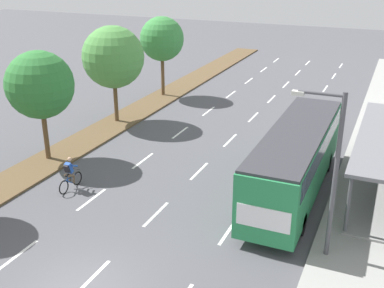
% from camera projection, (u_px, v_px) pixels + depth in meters
% --- Properties ---
extents(median_strip, '(2.60, 52.00, 0.12)m').
position_uv_depth(median_strip, '(146.00, 106.00, 36.88)').
color(median_strip, brown).
rests_on(median_strip, ground).
extents(lane_divider_left, '(0.14, 47.95, 0.01)m').
position_uv_depth(lane_divider_left, '(195.00, 121.00, 33.81)').
color(lane_divider_left, white).
rests_on(lane_divider_left, ground).
extents(lane_divider_center, '(0.14, 47.95, 0.01)m').
position_uv_depth(lane_divider_center, '(242.00, 128.00, 32.51)').
color(lane_divider_center, white).
rests_on(lane_divider_center, ground).
extents(lane_divider_right, '(0.14, 47.95, 0.01)m').
position_uv_depth(lane_divider_right, '(294.00, 135.00, 31.21)').
color(lane_divider_right, white).
rests_on(lane_divider_right, ground).
extents(bus, '(2.54, 11.29, 3.37)m').
position_uv_depth(bus, '(296.00, 155.00, 22.81)').
color(bus, '#28844C').
rests_on(bus, ground).
extents(cyclist, '(0.46, 1.82, 1.71)m').
position_uv_depth(cyclist, '(70.00, 175.00, 23.75)').
color(cyclist, black).
rests_on(cyclist, ground).
extents(median_tree_second, '(3.72, 3.72, 6.16)m').
position_uv_depth(median_tree_second, '(40.00, 85.00, 25.87)').
color(median_tree_second, brown).
rests_on(median_tree_second, median_strip).
extents(median_tree_third, '(4.17, 4.17, 6.56)m').
position_uv_depth(median_tree_third, '(113.00, 57.00, 31.95)').
color(median_tree_third, brown).
rests_on(median_tree_third, median_strip).
extents(median_tree_fourth, '(3.52, 3.52, 6.36)m').
position_uv_depth(median_tree_fourth, '(162.00, 39.00, 38.10)').
color(median_tree_fourth, brown).
rests_on(median_tree_fourth, median_strip).
extents(streetlight, '(1.91, 0.24, 6.50)m').
position_uv_depth(streetlight, '(331.00, 165.00, 17.30)').
color(streetlight, '#4C4C51').
rests_on(streetlight, sidewalk_right).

